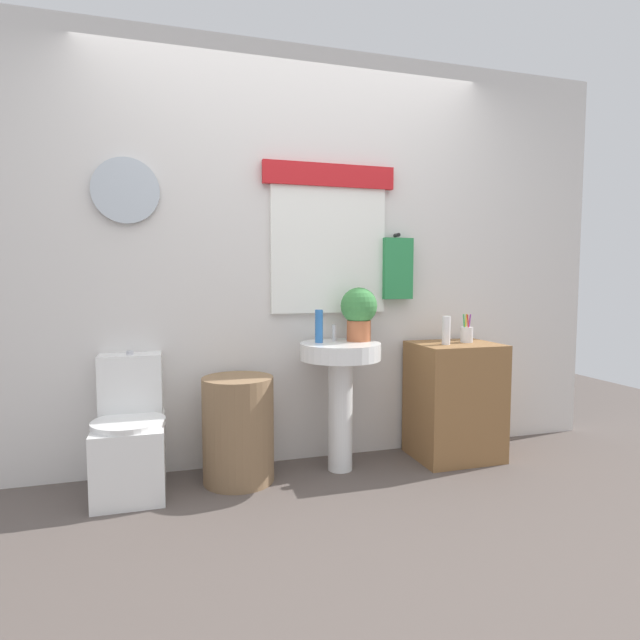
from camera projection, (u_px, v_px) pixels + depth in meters
ground_plane at (354, 544)px, 2.25m from camera, size 8.00×8.00×0.00m
back_wall at (293, 257)px, 3.24m from camera, size 4.40×0.18×2.60m
toilet at (131, 439)px, 2.79m from camera, size 0.38×0.51×0.76m
laundry_hamper at (238, 429)px, 2.92m from camera, size 0.41×0.41×0.61m
pedestal_sink at (340, 376)px, 3.07m from camera, size 0.49×0.49×0.78m
faucet at (334, 333)px, 3.17m from camera, size 0.03×0.03×0.10m
wooden_cabinet at (454, 400)px, 3.31m from camera, size 0.53×0.44×0.75m
soap_bottle at (319, 326)px, 3.06m from camera, size 0.05×0.05×0.20m
potted_plant at (359, 311)px, 3.14m from camera, size 0.23×0.23×0.33m
lotion_bottle at (446, 330)px, 3.21m from camera, size 0.05×0.05×0.18m
toothbrush_cup at (467, 334)px, 3.32m from camera, size 0.08×0.08×0.19m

